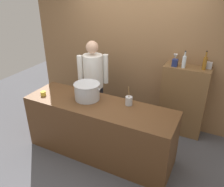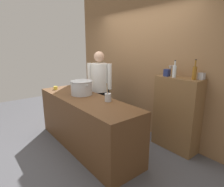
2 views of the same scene
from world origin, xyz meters
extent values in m
plane|color=#4C4C51|center=(0.00, 0.00, 0.00)|extent=(8.00, 8.00, 0.00)
cube|color=olive|center=(0.00, 1.40, 1.50)|extent=(4.40, 0.10, 3.00)
cube|color=brown|center=(0.00, 0.00, 0.45)|extent=(2.33, 0.70, 0.90)
cube|color=brown|center=(1.03, 1.19, 0.63)|extent=(0.76, 0.32, 1.27)
cylinder|color=black|center=(-0.38, 0.68, 0.42)|extent=(0.14, 0.14, 0.84)
cylinder|color=black|center=(-0.54, 0.57, 0.42)|extent=(0.14, 0.14, 0.84)
cylinder|color=white|center=(-0.46, 0.62, 1.13)|extent=(0.34, 0.34, 0.58)
cube|color=black|center=(-0.56, 0.77, 0.89)|extent=(0.26, 0.19, 0.52)
cylinder|color=white|center=(-0.28, 0.75, 1.16)|extent=(0.09, 0.09, 0.52)
cylinder|color=white|center=(-0.64, 0.50, 1.16)|extent=(0.09, 0.09, 0.52)
sphere|color=tan|center=(-0.46, 0.62, 1.55)|extent=(0.21, 0.21, 0.21)
cylinder|color=#B7BABF|center=(-0.24, 0.08, 1.02)|extent=(0.38, 0.38, 0.25)
cylinder|color=#B7BABF|center=(-0.24, 0.08, 1.15)|extent=(0.40, 0.40, 0.01)
cube|color=#B7BABF|center=(-0.45, 0.08, 1.10)|extent=(0.04, 0.02, 0.02)
cube|color=#B7BABF|center=(-0.03, 0.08, 1.10)|extent=(0.04, 0.02, 0.02)
cylinder|color=#B7BABF|center=(0.40, 0.19, 0.97)|extent=(0.10, 0.10, 0.13)
cylinder|color=olive|center=(0.41, 0.17, 1.06)|extent=(0.03, 0.02, 0.28)
cylinder|color=#B7BABF|center=(0.40, 0.19, 1.02)|extent=(0.03, 0.01, 0.19)
cylinder|color=yellow|center=(-0.94, -0.14, 0.93)|extent=(0.08, 0.08, 0.06)
cylinder|color=#8C5919|center=(1.27, 1.18, 1.37)|extent=(0.06, 0.06, 0.20)
cylinder|color=#8C5919|center=(1.27, 1.18, 1.51)|extent=(0.02, 0.02, 0.09)
cylinder|color=black|center=(1.27, 1.18, 1.57)|extent=(0.03, 0.03, 0.01)
cylinder|color=silver|center=(0.96, 1.13, 1.36)|extent=(0.06, 0.06, 0.20)
cylinder|color=silver|center=(0.96, 1.13, 1.50)|extent=(0.02, 0.02, 0.07)
cylinder|color=black|center=(0.96, 1.13, 1.54)|extent=(0.03, 0.03, 0.01)
cylinder|color=silver|center=(0.79, 1.26, 1.27)|extent=(0.06, 0.06, 0.01)
cylinder|color=silver|center=(0.79, 1.26, 1.31)|extent=(0.01, 0.01, 0.08)
cone|color=silver|center=(0.79, 1.26, 1.40)|extent=(0.07, 0.07, 0.08)
cube|color=#B2B2B7|center=(1.34, 1.28, 1.32)|extent=(0.08, 0.08, 0.10)
cube|color=navy|center=(0.82, 1.13, 1.33)|extent=(0.09, 0.09, 0.12)
camera|label=1|loc=(1.52, -2.56, 2.56)|focal=36.76mm
camera|label=2|loc=(2.71, -1.55, 1.77)|focal=30.07mm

